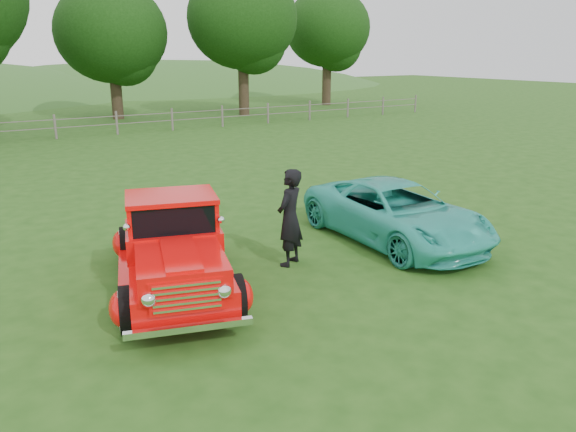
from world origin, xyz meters
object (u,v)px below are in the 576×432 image
red_pickup (174,247)px  teal_sedan (396,212)px  tree_near_east (111,33)px  man (290,218)px  tree_far_east (328,28)px  tree_mid_east (242,19)px

red_pickup → teal_sedan: 5.22m
tree_near_east → man: bearing=-98.7°
tree_near_east → tree_far_east: bearing=3.4°
tree_far_east → teal_sedan: 34.21m
red_pickup → tree_far_east: bearing=66.2°
tree_mid_east → red_pickup: 29.70m
tree_mid_east → tree_near_east: bearing=166.0°
tree_mid_east → tree_far_east: bearing=18.4°
tree_far_east → man: size_ratio=4.50×
tree_near_east → red_pickup: size_ratio=1.58×
man → teal_sedan: bearing=147.8°
tree_mid_east → red_pickup: bearing=-120.0°
man → tree_mid_east: bearing=-147.6°
red_pickup → teal_sedan: size_ratio=1.09×
tree_mid_east → teal_sedan: (-9.38, -25.38, -5.50)m
tree_near_east → tree_mid_east: bearing=-14.0°
tree_mid_east → red_pickup: tree_mid_east is taller
tree_far_east → red_pickup: bearing=-129.8°
red_pickup → man: 2.42m
tree_far_east → teal_sedan: size_ratio=1.83×
tree_near_east → red_pickup: tree_near_east is taller
man → red_pickup: bearing=-33.4°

